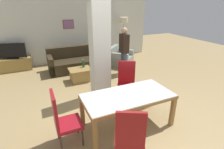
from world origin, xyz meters
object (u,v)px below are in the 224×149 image
Objects in this scene: coffee_table at (80,75)px; floor_lamp at (124,24)px; dining_chair_near_left at (130,136)px; armchair at (120,59)px; standing_person at (124,48)px; dining_table at (128,101)px; tv_screen at (12,51)px; bottle at (83,64)px; tv_stand at (15,65)px; dining_chair_far_right at (126,82)px; dining_chair_head_left at (63,119)px; sofa at (76,62)px.

coffee_table is 3.44m from floor_lamp.
dining_chair_near_left is 6.10m from floor_lamp.
dining_chair_near_left reaches higher than armchair.
floor_lamp is at bearing 35.60° from coffee_table.
standing_person is (1.60, -0.05, 0.75)m from coffee_table.
dining_chair_near_left is (-0.45, -0.87, -0.03)m from dining_table.
tv_screen is at bearing 63.05° from standing_person.
bottle is 0.24× the size of tv_stand.
bottle reaches higher than tv_stand.
dining_chair_far_right is at bearing -116.76° from floor_lamp.
dining_chair_near_left is 3.91m from standing_person.
coffee_table is (1.01, 2.65, -0.34)m from dining_chair_head_left.
armchair is 1.16m from standing_person.
coffee_table is (-0.30, 2.65, -0.38)m from dining_table.
dining_table is 1.09× the size of standing_person.
dining_chair_far_right is 4.65m from tv_stand.
standing_person is (3.63, -1.98, 0.72)m from tv_stand.
armchair is at bearing 23.70° from coffee_table.
dining_table is 3.78m from sofa.
bottle is 0.17× the size of standing_person.
dining_chair_head_left reaches higher than sofa.
standing_person is (1.75, 3.48, 0.40)m from dining_chair_near_left.
dining_chair_far_right is 0.92× the size of tv_stand.
bottle is 2.86m from tv_stand.
dining_chair_far_right is 1.11× the size of tv_screen.
dining_chair_far_right reaches higher than bottle.
floor_lamp is 2.21m from standing_person.
armchair is at bearing 171.16° from sofa.
dining_chair_head_left is at bearing 118.59° from tv_screen.
standing_person reaches higher than sofa.
tv_screen is at bearing -58.08° from armchair.
armchair is 4.09m from tv_stand.
tv_stand is at bearing -58.08° from armchair.
sofa reaches higher than dining_table.
standing_person is at bearing -28.56° from tv_stand.
standing_person reaches higher than dining_chair_far_right.
tv_screen reaches higher than sofa.
floor_lamp is (4.61, -0.09, 0.78)m from tv_screen.
dining_chair_far_right is 3.88× the size of bottle.
standing_person is at bearing 90.71° from dining_chair_near_left.
floor_lamp is at bearing 35.45° from bottle.
standing_person reaches higher than armchair.
dining_chair_far_right is at bearing 90.01° from dining_chair_near_left.
floor_lamp is at bearing -166.21° from armchair.
dining_chair_near_left is at bearing -94.87° from bottle.
tv_stand is (-2.33, 4.58, -0.35)m from dining_table.
dining_table is 0.98m from dining_chair_near_left.
coffee_table is (-1.91, -0.84, -0.06)m from armchair.
dining_table is 5.15m from tv_screen.
tv_stand is at bearing 116.99° from dining_table.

